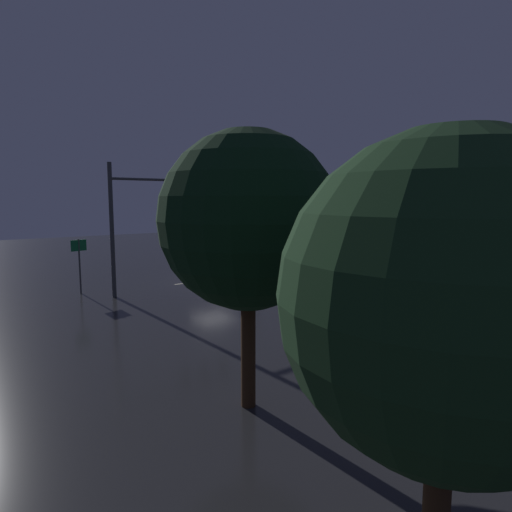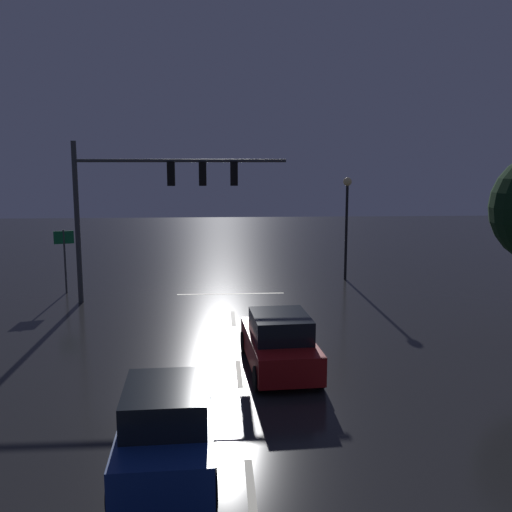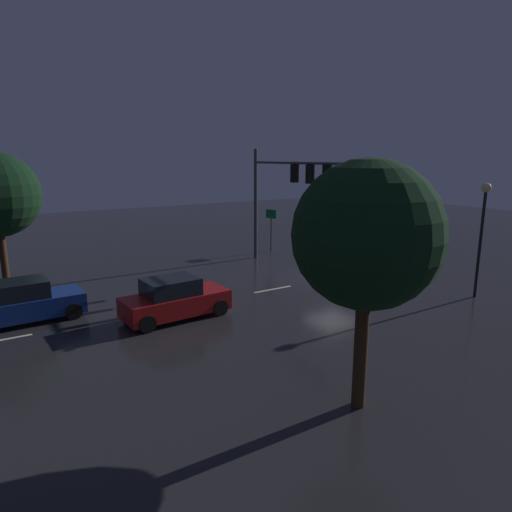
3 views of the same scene
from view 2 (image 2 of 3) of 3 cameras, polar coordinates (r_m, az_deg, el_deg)
name	(u,v)px [view 2 (image 2 of 3)]	position (r m, az deg, el deg)	size (l,w,h in m)	color
ground_plane	(231,296)	(26.45, -2.53, -3.96)	(80.00, 80.00, 0.00)	#232326
traffic_signal_assembly	(153,189)	(25.10, -10.22, 6.57)	(9.12, 0.47, 6.97)	#383A3D
lane_dash_far	(233,318)	(22.57, -2.29, -6.24)	(2.20, 0.16, 0.01)	beige
lane_dash_mid	(239,373)	(16.86, -1.72, -11.63)	(2.20, 0.16, 0.01)	beige
lane_dash_near	(251,490)	(11.46, -0.50, -22.30)	(2.20, 0.16, 0.01)	beige
stop_bar	(231,294)	(26.79, -2.55, -3.78)	(5.00, 0.16, 0.01)	beige
car_approaching	(279,343)	(16.97, 2.34, -8.67)	(2.14, 4.46, 1.70)	maroon
car_distant	(166,426)	(12.05, -8.93, -16.44)	(2.06, 4.43, 1.70)	navy
street_lamp_left_kerb	(347,209)	(29.98, 9.05, 4.65)	(0.44, 0.44, 5.34)	black
route_sign	(64,248)	(28.11, -18.59, 0.79)	(0.88, 0.32, 2.98)	#383A3D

